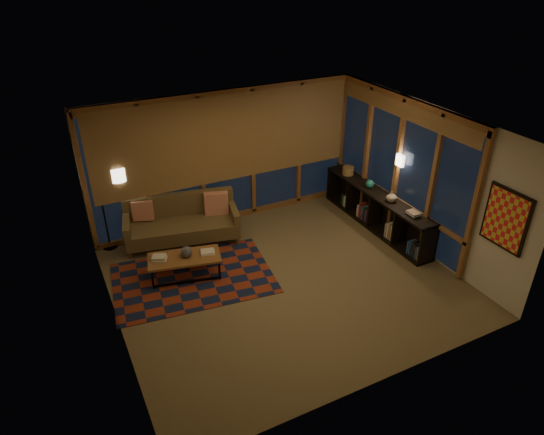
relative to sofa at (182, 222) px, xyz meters
name	(u,v)px	position (x,y,z in m)	size (l,w,h in m)	color
floor	(285,280)	(1.16, -1.99, -0.43)	(5.50, 5.00, 0.01)	olive
ceiling	(287,128)	(1.16, -1.99, 2.27)	(5.50, 5.00, 0.01)	white
walls	(286,211)	(1.16, -1.99, 0.92)	(5.51, 5.01, 2.70)	beige
window_wall_back	(228,158)	(1.16, 0.44, 0.92)	(5.30, 0.16, 2.60)	brown
window_wall_right	(396,167)	(3.84, -1.39, 0.92)	(0.16, 3.70, 2.60)	brown
wall_art	(505,219)	(3.87, -3.84, 1.02)	(0.06, 0.74, 0.94)	red
wall_sconce	(400,160)	(3.78, -1.54, 1.12)	(0.12, 0.18, 0.22)	#F1E6CB
sofa	(182,222)	(0.00, 0.00, 0.00)	(2.10, 0.85, 0.86)	brown
pillow_left	(143,212)	(-0.62, 0.37, 0.19)	(0.39, 0.13, 0.39)	red
pillow_right	(216,203)	(0.72, 0.01, 0.23)	(0.46, 0.15, 0.46)	red
area_rug	(193,278)	(-0.22, -1.23, -0.42)	(2.66, 1.77, 0.01)	maroon
coffee_table	(185,267)	(-0.31, -1.12, -0.23)	(1.21, 0.55, 0.40)	brown
book_stack_a	(159,257)	(-0.70, -1.01, 0.01)	(0.25, 0.19, 0.07)	beige
book_stack_b	(207,252)	(0.08, -1.19, 0.00)	(0.22, 0.18, 0.04)	beige
ceramic_pot	(186,252)	(-0.27, -1.13, 0.07)	(0.20, 0.20, 0.20)	black
floor_lamp	(103,210)	(-1.31, 0.44, 0.36)	(0.52, 0.34, 1.57)	black
bookshelf	(376,210)	(3.65, -1.19, -0.05)	(0.40, 3.02, 0.76)	black
basket	(348,170)	(3.63, -0.18, 0.42)	(0.24, 0.24, 0.18)	#A1834D
teal_bowl	(370,184)	(3.65, -0.91, 0.41)	(0.17, 0.17, 0.17)	#207E75
vase	(392,197)	(3.65, -1.59, 0.43)	(0.20, 0.20, 0.21)	tan
shelf_book_stack	(413,214)	(3.65, -2.20, 0.36)	(0.17, 0.24, 0.07)	beige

